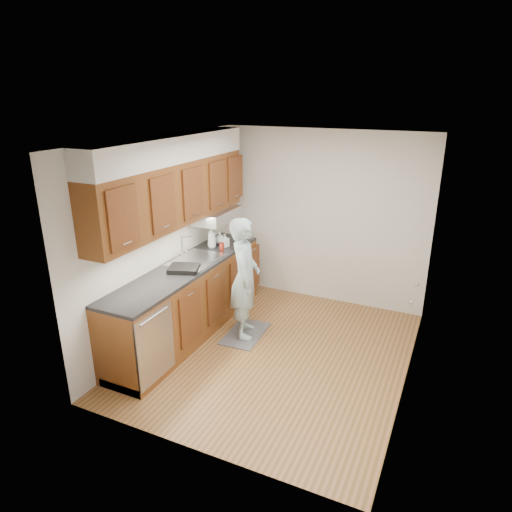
{
  "coord_description": "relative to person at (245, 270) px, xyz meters",
  "views": [
    {
      "loc": [
        1.8,
        -4.42,
        2.98
      ],
      "look_at": [
        -0.37,
        0.25,
        1.11
      ],
      "focal_mm": 32.0,
      "sensor_mm": 36.0,
      "label": 1
    }
  ],
  "objects": [
    {
      "name": "floor",
      "position": [
        0.53,
        -0.26,
        -0.89
      ],
      "size": [
        3.5,
        3.5,
        0.0
      ],
      "primitive_type": "plane",
      "color": "#9B613A",
      "rests_on": "ground"
    },
    {
      "name": "ceiling",
      "position": [
        0.53,
        -0.26,
        1.61
      ],
      "size": [
        3.5,
        3.5,
        0.0
      ],
      "primitive_type": "plane",
      "rotation": [
        3.14,
        0.0,
        0.0
      ],
      "color": "white",
      "rests_on": "wall_left"
    },
    {
      "name": "wall_left",
      "position": [
        -0.97,
        -0.26,
        0.36
      ],
      "size": [
        0.02,
        3.5,
        2.5
      ],
      "primitive_type": "cube",
      "color": "silver",
      "rests_on": "floor"
    },
    {
      "name": "wall_right",
      "position": [
        2.03,
        -0.26,
        0.36
      ],
      "size": [
        0.02,
        3.5,
        2.5
      ],
      "primitive_type": "cube",
      "color": "silver",
      "rests_on": "floor"
    },
    {
      "name": "wall_back",
      "position": [
        0.53,
        1.49,
        0.36
      ],
      "size": [
        3.0,
        0.02,
        2.5
      ],
      "primitive_type": "cube",
      "color": "silver",
      "rests_on": "floor"
    },
    {
      "name": "counter",
      "position": [
        -0.67,
        -0.26,
        -0.4
      ],
      "size": [
        0.64,
        2.8,
        1.3
      ],
      "color": "brown",
      "rests_on": "floor"
    },
    {
      "name": "upper_cabinets",
      "position": [
        -0.8,
        -0.21,
        1.06
      ],
      "size": [
        0.47,
        2.8,
        1.21
      ],
      "color": "brown",
      "rests_on": "wall_left"
    },
    {
      "name": "closet_door",
      "position": [
        2.02,
        0.04,
        0.13
      ],
      "size": [
        0.02,
        1.22,
        2.05
      ],
      "primitive_type": "cube",
      "color": "white",
      "rests_on": "wall_right"
    },
    {
      "name": "floor_mat",
      "position": [
        0.0,
        0.0,
        -0.88
      ],
      "size": [
        0.48,
        0.77,
        0.01
      ],
      "primitive_type": "cube",
      "rotation": [
        0.0,
        0.0,
        0.05
      ],
      "color": "slate",
      "rests_on": "floor"
    },
    {
      "name": "person",
      "position": [
        0.0,
        0.0,
        0.0
      ],
      "size": [
        0.63,
        0.73,
        1.76
      ],
      "primitive_type": "imported",
      "rotation": [
        0.0,
        0.0,
        1.99
      ],
      "color": "#9DBCC0",
      "rests_on": "floor_mat"
    },
    {
      "name": "soap_bottle_a",
      "position": [
        -0.74,
        0.48,
        0.2
      ],
      "size": [
        0.15,
        0.15,
        0.3
      ],
      "primitive_type": "imported",
      "rotation": [
        0.0,
        0.0,
        0.32
      ],
      "color": "white",
      "rests_on": "counter"
    },
    {
      "name": "soap_bottle_b",
      "position": [
        -0.58,
        0.58,
        0.14
      ],
      "size": [
        0.1,
        0.1,
        0.18
      ],
      "primitive_type": "imported",
      "rotation": [
        0.0,
        0.0,
        -0.3
      ],
      "color": "white",
      "rests_on": "counter"
    },
    {
      "name": "soap_bottle_c",
      "position": [
        -0.71,
        0.66,
        0.14
      ],
      "size": [
        0.2,
        0.2,
        0.18
      ],
      "primitive_type": "imported",
      "rotation": [
        0.0,
        0.0,
        0.96
      ],
      "color": "white",
      "rests_on": "counter"
    },
    {
      "name": "soda_can",
      "position": [
        -0.54,
        0.4,
        0.11
      ],
      "size": [
        0.08,
        0.08,
        0.11
      ],
      "primitive_type": "cylinder",
      "rotation": [
        0.0,
        0.0,
        0.32
      ],
      "color": "#B5311F",
      "rests_on": "counter"
    },
    {
      "name": "dish_rack",
      "position": [
        -0.6,
        -0.42,
        0.08
      ],
      "size": [
        0.43,
        0.4,
        0.06
      ],
      "primitive_type": "cube",
      "rotation": [
        0.0,
        0.0,
        0.35
      ],
      "color": "black",
      "rests_on": "counter"
    }
  ]
}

